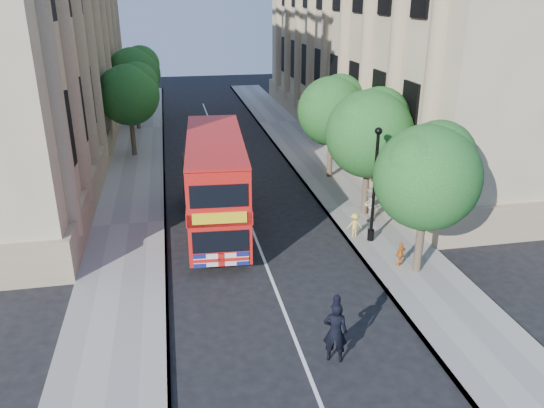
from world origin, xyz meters
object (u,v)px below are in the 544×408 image
police_constable (335,332)px  lamp_post (374,190)px  double_decker_bus (216,181)px  box_van (206,189)px  woman_pedestrian (369,204)px

police_constable → lamp_post: bearing=-97.1°
lamp_post → double_decker_bus: size_ratio=0.54×
lamp_post → police_constable: size_ratio=2.56×
lamp_post → box_van: size_ratio=1.09×
double_decker_bus → box_van: bearing=104.8°
double_decker_bus → police_constable: size_ratio=4.75×
double_decker_bus → woman_pedestrian: bearing=-1.7°
box_van → police_constable: box_van is taller
woman_pedestrian → double_decker_bus: bearing=-46.9°
lamp_post → double_decker_bus: (-6.57, 2.88, -0.11)m
police_constable → woman_pedestrian: police_constable is taller
box_van → police_constable: size_ratio=2.36×
box_van → police_constable: bearing=-80.2°
double_decker_bus → police_constable: (2.50, -10.47, -1.40)m
double_decker_bus → woman_pedestrian: size_ratio=5.77×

